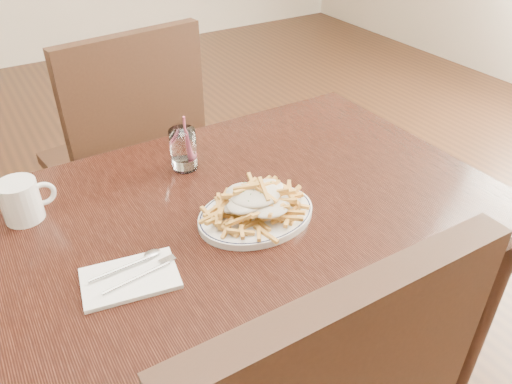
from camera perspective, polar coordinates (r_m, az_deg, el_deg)
table at (r=1.20m, az=-1.90°, el=-4.59°), size 1.20×0.80×0.75m
chair_far at (r=1.79m, az=-14.25°, el=4.59°), size 0.52×0.52×1.00m
fries_plate at (r=1.10m, az=0.00°, el=-2.60°), size 0.30×0.27×0.02m
loaded_fries at (r=1.08m, az=0.00°, el=-0.80°), size 0.25×0.22×0.06m
napkin at (r=0.99m, az=-14.20°, el=-9.54°), size 0.20×0.15×0.01m
cutlery at (r=0.99m, az=-14.38°, el=-9.05°), size 0.18×0.07×0.01m
water_glass at (r=1.28m, az=-8.27°, el=4.60°), size 0.07×0.07×0.15m
coffee_mug at (r=1.20m, az=-25.21°, el=-0.88°), size 0.12×0.08×0.09m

